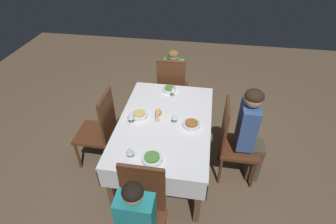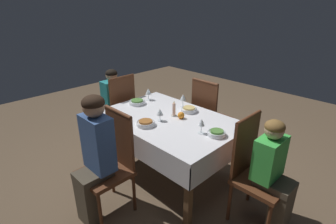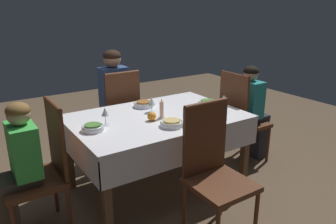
{
  "view_description": "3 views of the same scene",
  "coord_description": "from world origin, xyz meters",
  "px_view_note": "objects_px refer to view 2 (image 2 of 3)",
  "views": [
    {
      "loc": [
        2.22,
        0.39,
        2.61
      ],
      "look_at": [
        0.04,
        0.04,
        0.89
      ],
      "focal_mm": 28.0,
      "sensor_mm": 36.0,
      "label": 1
    },
    {
      "loc": [
        -1.89,
        1.88,
        1.94
      ],
      "look_at": [
        -0.02,
        0.02,
        0.82
      ],
      "focal_mm": 28.0,
      "sensor_mm": 36.0,
      "label": 2
    },
    {
      "loc": [
        -1.46,
        -2.41,
        1.69
      ],
      "look_at": [
        0.07,
        -0.09,
        0.77
      ],
      "focal_mm": 35.0,
      "sensor_mm": 36.0,
      "label": 3
    }
  ],
  "objects_px": {
    "bowl_north": "(146,123)",
    "orange_fruit": "(181,115)",
    "candle_centerpiece": "(174,110)",
    "chair_south": "(209,113)",
    "wine_glass_east": "(148,92)",
    "bowl_south": "(189,109)",
    "person_child_teal": "(112,102)",
    "wine_glass_north": "(160,112)",
    "person_child_green": "(274,173)",
    "bowl_west": "(217,133)",
    "wine_glass_west": "(202,123)",
    "wine_glass_south": "(183,98)",
    "dining_table": "(169,125)",
    "chair_east": "(119,108)",
    "person_adult_denim": "(94,153)",
    "chair_west": "(254,168)",
    "bowl_east": "(137,102)",
    "chair_north": "(111,160)"
  },
  "relations": [
    {
      "from": "chair_south",
      "to": "person_child_teal",
      "type": "height_order",
      "value": "person_child_teal"
    },
    {
      "from": "dining_table",
      "to": "bowl_west",
      "type": "bearing_deg",
      "value": -176.16
    },
    {
      "from": "person_child_teal",
      "to": "orange_fruit",
      "type": "bearing_deg",
      "value": 92.33
    },
    {
      "from": "chair_south",
      "to": "orange_fruit",
      "type": "height_order",
      "value": "chair_south"
    },
    {
      "from": "person_adult_denim",
      "to": "bowl_east",
      "type": "height_order",
      "value": "person_adult_denim"
    },
    {
      "from": "wine_glass_east",
      "to": "bowl_east",
      "type": "bearing_deg",
      "value": 94.36
    },
    {
      "from": "bowl_north",
      "to": "candle_centerpiece",
      "type": "relative_size",
      "value": 1.1
    },
    {
      "from": "bowl_west",
      "to": "bowl_east",
      "type": "xyz_separation_m",
      "value": [
        1.21,
        0.02,
        -0.0
      ]
    },
    {
      "from": "wine_glass_north",
      "to": "candle_centerpiece",
      "type": "xyz_separation_m",
      "value": [
        -0.02,
        -0.2,
        -0.03
      ]
    },
    {
      "from": "bowl_north",
      "to": "bowl_south",
      "type": "bearing_deg",
      "value": -97.03
    },
    {
      "from": "person_adult_denim",
      "to": "wine_glass_south",
      "type": "distance_m",
      "value": 1.31
    },
    {
      "from": "person_adult_denim",
      "to": "bowl_east",
      "type": "bearing_deg",
      "value": 121.79
    },
    {
      "from": "bowl_north",
      "to": "wine_glass_south",
      "type": "bearing_deg",
      "value": -83.71
    },
    {
      "from": "bowl_west",
      "to": "wine_glass_south",
      "type": "height_order",
      "value": "wine_glass_south"
    },
    {
      "from": "bowl_west",
      "to": "orange_fruit",
      "type": "distance_m",
      "value": 0.52
    },
    {
      "from": "chair_east",
      "to": "person_child_teal",
      "type": "bearing_deg",
      "value": -90.0
    },
    {
      "from": "chair_north",
      "to": "bowl_west",
      "type": "xyz_separation_m",
      "value": [
        -0.61,
        -0.82,
        0.21
      ]
    },
    {
      "from": "bowl_south",
      "to": "orange_fruit",
      "type": "bearing_deg",
      "value": 107.29
    },
    {
      "from": "person_child_green",
      "to": "person_child_teal",
      "type": "xyz_separation_m",
      "value": [
        2.42,
        0.03,
        0.01
      ]
    },
    {
      "from": "chair_west",
      "to": "bowl_east",
      "type": "distance_m",
      "value": 1.63
    },
    {
      "from": "person_adult_denim",
      "to": "bowl_south",
      "type": "relative_size",
      "value": 6.42
    },
    {
      "from": "chair_north",
      "to": "chair_east",
      "type": "relative_size",
      "value": 1.0
    },
    {
      "from": "chair_west",
      "to": "wine_glass_west",
      "type": "distance_m",
      "value": 0.63
    },
    {
      "from": "dining_table",
      "to": "chair_east",
      "type": "relative_size",
      "value": 1.5
    },
    {
      "from": "wine_glass_north",
      "to": "chair_east",
      "type": "bearing_deg",
      "value": -8.55
    },
    {
      "from": "wine_glass_north",
      "to": "wine_glass_south",
      "type": "xyz_separation_m",
      "value": [
        0.09,
        -0.47,
        0.02
      ]
    },
    {
      "from": "person_adult_denim",
      "to": "orange_fruit",
      "type": "relative_size",
      "value": 16.0
    },
    {
      "from": "dining_table",
      "to": "wine_glass_south",
      "type": "bearing_deg",
      "value": -73.07
    },
    {
      "from": "chair_north",
      "to": "wine_glass_west",
      "type": "distance_m",
      "value": 0.94
    },
    {
      "from": "wine_glass_east",
      "to": "candle_centerpiece",
      "type": "bearing_deg",
      "value": 166.95
    },
    {
      "from": "wine_glass_east",
      "to": "bowl_south",
      "type": "distance_m",
      "value": 0.65
    },
    {
      "from": "bowl_south",
      "to": "wine_glass_west",
      "type": "bearing_deg",
      "value": 143.46
    },
    {
      "from": "person_child_teal",
      "to": "bowl_east",
      "type": "distance_m",
      "value": 0.65
    },
    {
      "from": "dining_table",
      "to": "chair_west",
      "type": "height_order",
      "value": "chair_west"
    },
    {
      "from": "chair_south",
      "to": "bowl_west",
      "type": "relative_size",
      "value": 5.81
    },
    {
      "from": "dining_table",
      "to": "person_adult_denim",
      "type": "bearing_deg",
      "value": 90.84
    },
    {
      "from": "chair_south",
      "to": "orange_fruit",
      "type": "relative_size",
      "value": 13.38
    },
    {
      "from": "bowl_south",
      "to": "person_child_green",
      "type": "bearing_deg",
      "value": 168.63
    },
    {
      "from": "chair_east",
      "to": "bowl_south",
      "type": "distance_m",
      "value": 1.12
    },
    {
      "from": "dining_table",
      "to": "candle_centerpiece",
      "type": "bearing_deg",
      "value": -93.24
    },
    {
      "from": "wine_glass_north",
      "to": "person_adult_denim",
      "type": "bearing_deg",
      "value": 92.09
    },
    {
      "from": "wine_glass_south",
      "to": "candle_centerpiece",
      "type": "xyz_separation_m",
      "value": [
        -0.11,
        0.27,
        -0.05
      ]
    },
    {
      "from": "bowl_south",
      "to": "candle_centerpiece",
      "type": "relative_size",
      "value": 1.08
    },
    {
      "from": "person_child_teal",
      "to": "wine_glass_north",
      "type": "distance_m",
      "value": 1.23
    },
    {
      "from": "candle_centerpiece",
      "to": "orange_fruit",
      "type": "relative_size",
      "value": 2.31
    },
    {
      "from": "person_child_green",
      "to": "wine_glass_west",
      "type": "relative_size",
      "value": 6.83
    },
    {
      "from": "bowl_north",
      "to": "orange_fruit",
      "type": "bearing_deg",
      "value": -109.72
    },
    {
      "from": "bowl_east",
      "to": "wine_glass_south",
      "type": "xyz_separation_m",
      "value": [
        -0.48,
        -0.33,
        0.1
      ]
    },
    {
      "from": "bowl_west",
      "to": "wine_glass_north",
      "type": "bearing_deg",
      "value": 13.84
    },
    {
      "from": "chair_east",
      "to": "wine_glass_south",
      "type": "height_order",
      "value": "chair_east"
    }
  ]
}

